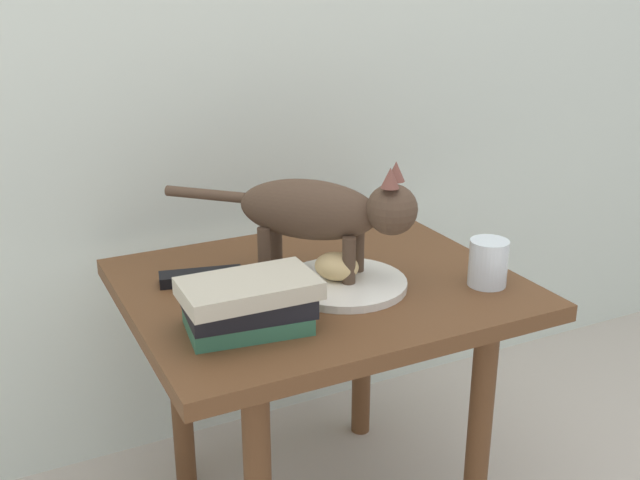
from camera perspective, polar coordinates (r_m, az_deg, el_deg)
side_table at (r=1.42m, az=0.00°, el=-5.94°), size 0.69×0.58×0.52m
plate at (r=1.36m, az=1.83°, el=-3.30°), size 0.23×0.23×0.01m
bread_roll at (r=1.35m, az=1.26°, el=-2.00°), size 0.10×0.10×0.05m
cat at (r=1.35m, az=0.32°, el=2.17°), size 0.36×0.36×0.23m
book_stack at (r=1.20m, az=-5.41°, el=-4.75°), size 0.21×0.15×0.09m
candle_jar at (r=1.39m, az=12.51°, el=-1.87°), size 0.07×0.07×0.08m
tv_remote at (r=1.40m, az=-8.93°, el=-2.75°), size 0.16×0.08×0.02m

